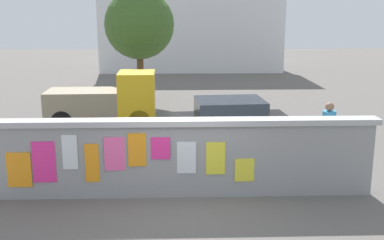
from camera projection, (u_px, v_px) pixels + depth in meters
name	position (u px, v px, depth m)	size (l,w,h in m)	color
ground	(180.00, 115.00, 18.06)	(60.00, 60.00, 0.00)	#605B56
poster_wall	(183.00, 157.00, 10.08)	(8.24, 0.42, 1.68)	gray
auto_rickshaw_truck	(108.00, 100.00, 16.07)	(3.63, 1.58, 1.85)	black
car_parked	(225.00, 123.00, 13.67)	(3.91, 1.97, 1.40)	black
motorcycle	(79.00, 152.00, 11.75)	(1.90, 0.56, 0.87)	black
person_walking	(328.00, 127.00, 12.09)	(0.48, 0.48, 1.62)	#3F994C
tree_roadside	(139.00, 25.00, 19.78)	(2.90, 2.90, 4.72)	brown
building_background	(191.00, 26.00, 31.01)	(11.67, 4.85, 5.56)	white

